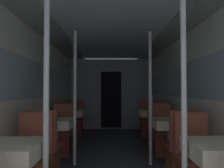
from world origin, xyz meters
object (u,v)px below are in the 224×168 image
object	(u,v)px
support_pole_left_0	(46,103)
dining_table_right_0	(220,155)
chair_left_near_1	(45,157)
chair_right_far_2	(147,125)
chair_right_far_1	(162,139)
dining_table_right_1	(170,126)
dining_table_left_0	(9,156)
dining_table_right_2	(151,115)
dining_table_left_2	(72,115)
chair_right_near_1	(181,156)
chair_left_far_1	(62,139)
dining_table_left_1	(55,126)
chair_left_far_2	(75,125)
support_pole_right_1	(150,97)
support_pole_right_0	(184,103)
chair_right_near_2	(156,133)
support_pole_left_1	(75,97)
chair_left_near_2	(67,134)

from	to	relation	value
support_pole_left_0	dining_table_right_0	world-z (taller)	support_pole_left_0
chair_left_near_1	chair_right_far_2	xyz separation A→B (m)	(1.90, 2.72, 0.00)
chair_right_far_1	dining_table_right_1	bearing A→B (deg)	90.00
chair_right_far_1	support_pole_left_0	bearing A→B (deg)	54.06
dining_table_left_0	dining_table_right_1	distance (m)	2.50
dining_table_left_0	dining_table_right_2	xyz separation A→B (m)	(1.90, 3.25, 0.00)
dining_table_left_2	chair_right_near_1	bearing A→B (deg)	-48.79
chair_left_far_1	dining_table_left_0	bearing A→B (deg)	90.00
dining_table_left_1	chair_left_far_2	xyz separation A→B (m)	(-0.00, 2.17, -0.34)
chair_right_near_1	dining_table_right_1	bearing A→B (deg)	90.00
chair_right_far_1	support_pole_right_1	distance (m)	1.03
dining_table_left_1	dining_table_right_0	xyz separation A→B (m)	(1.90, -1.63, 0.00)
dining_table_left_0	chair_right_far_2	xyz separation A→B (m)	(1.90, 3.80, -0.34)
dining_table_right_0	support_pole_right_1	xyz separation A→B (m)	(-0.33, 1.63, 0.47)
dining_table_left_2	chair_left_far_1	bearing A→B (deg)	-90.00
chair_left_far_1	support_pole_right_0	size ratio (longest dim) A/B	0.43
chair_right_far_2	support_pole_left_0	bearing A→B (deg)	67.49
dining_table_left_0	chair_left_far_2	world-z (taller)	chair_left_far_2
chair_left_far_2	chair_right_far_2	bearing A→B (deg)	-180.00
chair_left_far_1	chair_right_far_1	size ratio (longest dim) A/B	1.00
dining_table_left_0	chair_left_far_1	bearing A→B (deg)	90.00
chair_left_near_1	dining_table_right_1	bearing A→B (deg)	15.99
dining_table_right_0	support_pole_right_1	world-z (taller)	support_pole_right_1
chair_right_near_2	chair_right_far_1	bearing A→B (deg)	-90.00
chair_left_far_1	chair_left_far_2	size ratio (longest dim) A/B	1.00
chair_right_far_2	support_pole_right_1	bearing A→B (deg)	81.42
chair_right_far_2	dining_table_right_0	bearing A→B (deg)	90.00
support_pole_left_1	dining_table_right_1	world-z (taller)	support_pole_left_1
chair_left_far_1	dining_table_right_2	size ratio (longest dim) A/B	1.27
dining_table_left_1	support_pole_right_0	distance (m)	2.31
chair_left_near_2	chair_left_far_2	bearing A→B (deg)	90.00
support_pole_left_0	chair_left_near_2	xyz separation A→B (m)	(-0.33, 2.71, -0.81)
dining_table_right_1	chair_right_far_2	world-z (taller)	chair_right_far_2
dining_table_left_0	support_pole_left_1	bearing A→B (deg)	78.61
chair_right_near_2	support_pole_right_0	bearing A→B (deg)	-96.90
dining_table_left_1	chair_left_far_1	world-z (taller)	chair_left_far_1
dining_table_right_0	chair_right_far_2	world-z (taller)	chair_right_far_2
chair_left_near_2	chair_right_far_1	xyz separation A→B (m)	(1.90, -0.54, 0.00)
dining_table_left_0	chair_right_near_2	size ratio (longest dim) A/B	0.79
dining_table_left_2	support_pole_left_0	bearing A→B (deg)	-84.25
dining_table_right_0	chair_right_far_1	bearing A→B (deg)	90.00
dining_table_right_2	chair_right_near_2	distance (m)	0.64
dining_table_right_1	chair_right_far_1	xyz separation A→B (m)	(0.00, 0.54, -0.34)
dining_table_left_2	chair_left_near_1	bearing A→B (deg)	-90.00
dining_table_left_2	support_pole_right_0	world-z (taller)	support_pole_right_0
chair_right_far_1	dining_table_right_2	size ratio (longest dim) A/B	1.27
dining_table_right_1	chair_left_near_1	bearing A→B (deg)	-164.01
dining_table_left_0	support_pole_left_0	bearing A→B (deg)	0.00
dining_table_left_0	support_pole_right_0	distance (m)	1.64
chair_left_far_2	chair_right_far_2	xyz separation A→B (m)	(1.90, 0.00, 0.00)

